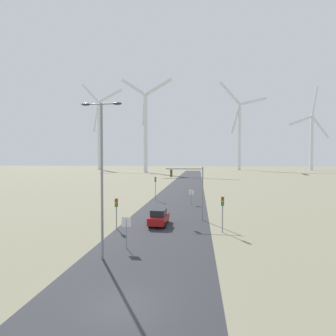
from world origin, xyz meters
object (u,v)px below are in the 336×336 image
streetlamp (102,164)px  traffic_light_post_near_right (223,206)px  traffic_light_post_near_left (116,206)px  traffic_light_post_mid_left (155,183)px  wind_turbine_left (146,125)px  traffic_light_mast_overhead (190,182)px  wind_turbine_right (312,135)px  wind_turbine_center (239,129)px  wind_turbine_far_left (99,128)px  stop_sign_near (126,227)px  stop_sign_far (191,194)px  car_approaching (159,217)px

streetlamp → traffic_light_post_near_right: 13.29m
streetlamp → traffic_light_post_near_left: bearing=101.0°
traffic_light_post_near_left → traffic_light_post_mid_left: traffic_light_post_mid_left is taller
streetlamp → wind_turbine_left: wind_turbine_left is taller
traffic_light_post_near_right → wind_turbine_left: bearing=105.0°
traffic_light_mast_overhead → wind_turbine_left: bearing=104.1°
streetlamp → traffic_light_post_mid_left: size_ratio=2.72×
wind_turbine_right → traffic_light_post_near_right: bearing=-114.4°
traffic_light_mast_overhead → wind_turbine_center: wind_turbine_center is taller
wind_turbine_far_left → wind_turbine_left: (45.23, -43.27, -4.21)m
wind_turbine_center → streetlamp: bearing=-101.7°
traffic_light_post_near_left → wind_turbine_left: bearing=100.2°
traffic_light_post_near_left → wind_turbine_left: (-22.23, 124.13, 25.34)m
stop_sign_near → wind_turbine_right: bearing=64.1°
wind_turbine_left → stop_sign_near: bearing=-79.1°
stop_sign_near → stop_sign_far: stop_sign_near is taller
traffic_light_post_near_left → traffic_light_post_near_right: 11.14m
traffic_light_mast_overhead → wind_turbine_center: bearing=79.5°
streetlamp → wind_turbine_left: (-23.85, 132.48, 20.64)m
streetlamp → stop_sign_far: streetlamp is taller
car_approaching → wind_turbine_far_left: bearing=113.5°
stop_sign_far → streetlamp: bearing=-103.6°
stop_sign_far → traffic_light_mast_overhead: (0.16, -11.27, 2.92)m
stop_sign_near → traffic_light_post_mid_left: (-1.85, 25.87, 1.29)m
traffic_light_mast_overhead → stop_sign_near: bearing=-114.5°
streetlamp → car_approaching: 12.36m
traffic_light_post_near_right → wind_turbine_left: (-33.36, 124.32, 25.05)m
wind_turbine_center → stop_sign_near: bearing=-101.5°
stop_sign_near → traffic_light_post_near_left: traffic_light_post_near_left is taller
stop_sign_far → wind_turbine_center: wind_turbine_center is taller
wind_turbine_left → wind_turbine_right: 121.15m
wind_turbine_left → stop_sign_far: bearing=-74.6°
traffic_light_post_mid_left → traffic_light_post_near_left: bearing=-92.6°
wind_turbine_left → car_approaching: bearing=-77.7°
wind_turbine_far_left → wind_turbine_left: size_ratio=1.22×
streetlamp → traffic_light_post_mid_left: bearing=91.4°
traffic_light_post_near_right → car_approaching: (-6.85, 2.21, -1.76)m
stop_sign_near → wind_turbine_center: size_ratio=0.04×
stop_sign_far → traffic_light_mast_overhead: traffic_light_mast_overhead is taller
traffic_light_post_near_left → wind_turbine_center: size_ratio=0.05×
stop_sign_far → wind_turbine_far_left: wind_turbine_far_left is taller
car_approaching → wind_turbine_left: 127.80m
streetlamp → traffic_light_mast_overhead: (6.08, 13.26, -2.46)m
traffic_light_post_near_right → wind_turbine_far_left: bearing=115.1°
stop_sign_near → car_approaching: stop_sign_near is taller
wind_turbine_center → traffic_light_post_mid_left: bearing=-104.1°
traffic_light_mast_overhead → car_approaching: traffic_light_mast_overhead is taller
wind_turbine_far_left → wind_turbine_left: wind_turbine_far_left is taller
stop_sign_far → car_approaching: 14.54m
traffic_light_post_near_left → wind_turbine_right: wind_turbine_right is taller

